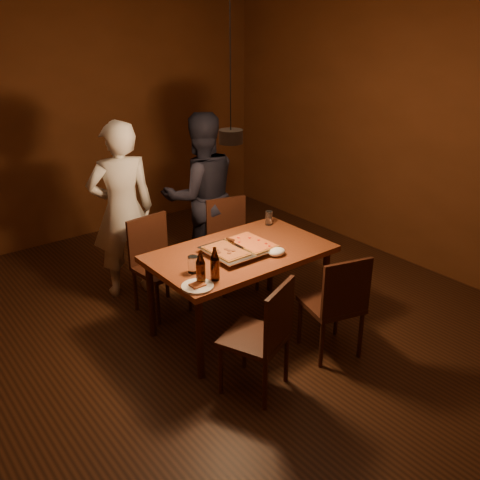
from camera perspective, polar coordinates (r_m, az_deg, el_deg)
room_shell at (r=4.11m, az=-0.95°, el=6.20°), size 6.00×6.00×6.00m
dining_table at (r=4.52m, az=0.00°, el=-2.03°), size 1.50×0.90×0.75m
chair_far_left at (r=4.97m, az=-9.04°, el=-1.67°), size 0.46×0.46×0.49m
chair_far_right at (r=5.36m, az=-1.06°, el=0.55°), size 0.51×0.51×0.49m
chair_near_left at (r=3.83m, az=2.70°, el=-9.44°), size 0.55×0.55×0.49m
chair_near_right at (r=4.28m, az=10.40°, el=-6.07°), size 0.52×0.52×0.49m
pizza_tray at (r=4.44m, az=-0.07°, el=-1.08°), size 0.56×0.47×0.05m
pizza_meat at (r=4.35m, az=-1.52°, el=-1.14°), size 0.24×0.38×0.02m
pizza_cheese at (r=4.51m, az=1.24°, el=-0.27°), size 0.28×0.42×0.02m
spatula at (r=4.43m, az=-0.28°, el=-0.64°), size 0.12×0.25×0.04m
beer_bottle_a at (r=3.91m, az=-4.22°, el=-2.93°), size 0.07×0.07×0.26m
beer_bottle_b at (r=3.96m, az=-2.70°, el=-2.54°), size 0.07×0.07×0.26m
water_glass_left at (r=4.12m, az=-5.01°, el=-2.60°), size 0.08×0.08×0.13m
water_glass_right at (r=5.02m, az=3.11°, el=2.36°), size 0.07×0.07×0.14m
plate_slice at (r=3.92m, az=-4.56°, el=-4.94°), size 0.24×0.24×0.03m
napkin at (r=4.40m, az=3.94°, el=-1.27°), size 0.15×0.12×0.06m
diner_white at (r=5.20m, az=-12.43°, el=3.09°), size 0.70×0.54×1.72m
diner_dark at (r=5.54m, az=-4.16°, el=4.74°), size 0.96×0.83×1.71m
pendant_lamp at (r=4.02m, az=-0.99°, el=11.12°), size 0.18×0.18×1.10m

